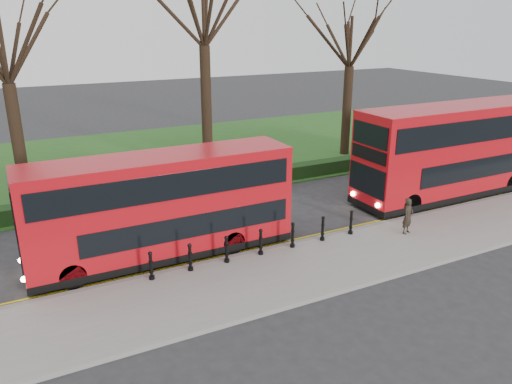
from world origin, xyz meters
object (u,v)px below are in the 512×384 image
bus_lead (162,207)px  pedestrian (408,216)px  bus_rear (459,151)px  bollard_row (261,242)px

bus_lead → pedestrian: bus_lead is taller
bus_lead → bus_rear: (15.69, 0.03, 0.35)m
bus_lead → bollard_row: bearing=-30.5°
pedestrian → bus_rear: bearing=7.6°
bus_lead → pedestrian: size_ratio=6.50×
bus_lead → pedestrian: bearing=-16.8°
bus_lead → bus_rear: size_ratio=0.85×
bollard_row → pedestrian: size_ratio=5.63×
bollard_row → bus_rear: bus_rear is taller
bollard_row → bus_lead: bus_lead is taller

